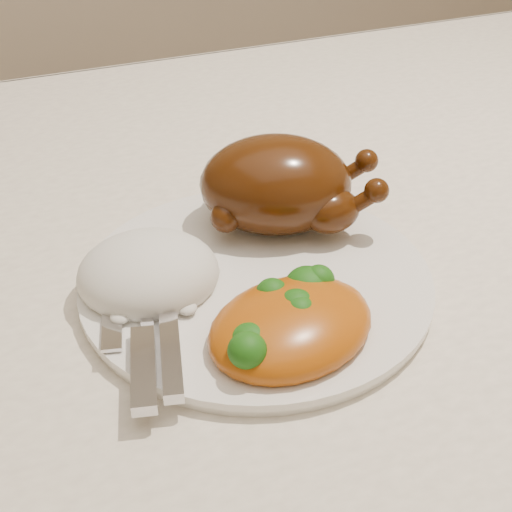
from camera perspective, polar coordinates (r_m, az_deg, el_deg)
name	(u,v)px	position (r m, az deg, el deg)	size (l,w,h in m)	color
dining_table	(348,315)	(0.73, 7.40, -4.68)	(1.60, 0.90, 0.76)	brown
tablecloth	(354,255)	(0.68, 7.86, 0.07)	(1.73, 1.03, 0.18)	white
dinner_plate	(256,282)	(0.58, 0.00, -2.10)	(0.28, 0.28, 0.01)	white
roast_chicken	(280,185)	(0.62, 1.97, 5.73)	(0.18, 0.14, 0.09)	#482207
rice_mound	(148,274)	(0.57, -8.60, -1.43)	(0.13, 0.12, 0.06)	white
mac_and_cheese	(294,321)	(0.52, 3.07, -5.25)	(0.15, 0.13, 0.05)	#B5580B
cutlery	(146,338)	(0.52, -8.82, -6.51)	(0.06, 0.19, 0.01)	silver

